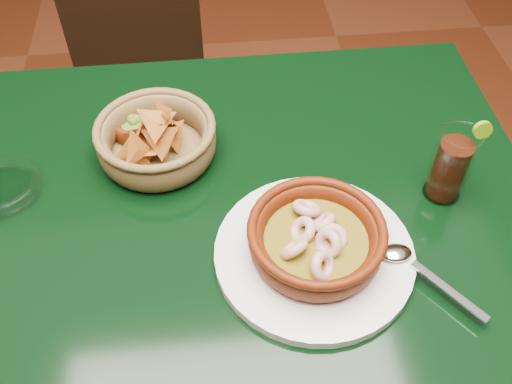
{
  "coord_description": "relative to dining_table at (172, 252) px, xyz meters",
  "views": [
    {
      "loc": [
        0.08,
        -0.57,
        1.44
      ],
      "look_at": [
        0.14,
        -0.02,
        0.81
      ],
      "focal_mm": 40.0,
      "sensor_mm": 36.0,
      "label": 1
    }
  ],
  "objects": [
    {
      "name": "dining_table",
      "position": [
        0.0,
        0.0,
        0.0
      ],
      "size": [
        1.2,
        0.8,
        0.75
      ],
      "color": "black",
      "rests_on": "ground"
    },
    {
      "name": "dining_chair",
      "position": [
        -0.09,
        0.7,
        -0.2
      ],
      "size": [
        0.42,
        0.42,
        0.83
      ],
      "color": "black",
      "rests_on": "ground"
    },
    {
      "name": "shrimp_plate",
      "position": [
        0.22,
        -0.1,
        0.13
      ],
      "size": [
        0.36,
        0.29,
        0.08
      ],
      "color": "silver",
      "rests_on": "dining_table"
    },
    {
      "name": "chip_basket",
      "position": [
        -0.01,
        0.13,
        0.13
      ],
      "size": [
        0.23,
        0.23,
        0.15
      ],
      "color": "brown",
      "rests_on": "dining_table"
    },
    {
      "name": "guacamole_ramekin",
      "position": [
        -0.04,
        0.2,
        0.12
      ],
      "size": [
        0.12,
        0.12,
        0.04
      ],
      "color": "#461404",
      "rests_on": "dining_table"
    },
    {
      "name": "cola_drink",
      "position": [
        0.44,
        -0.0,
        0.16
      ],
      "size": [
        0.13,
        0.13,
        0.15
      ],
      "color": "white",
      "rests_on": "dining_table"
    },
    {
      "name": "glass_ashtray",
      "position": [
        -0.26,
        0.07,
        0.11
      ],
      "size": [
        0.14,
        0.14,
        0.03
      ],
      "color": "white",
      "rests_on": "dining_table"
    }
  ]
}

